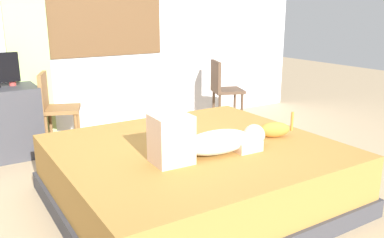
{
  "coord_description": "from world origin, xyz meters",
  "views": [
    {
      "loc": [
        -1.54,
        -2.36,
        1.51
      ],
      "look_at": [
        0.16,
        0.36,
        0.63
      ],
      "focal_mm": 37.73,
      "sensor_mm": 36.0,
      "label": 1
    }
  ],
  "objects_px": {
    "person_lying": "(206,140)",
    "chair_spare": "(223,87)",
    "chair_by_desk": "(54,105)",
    "cat": "(272,129)",
    "cup": "(12,82)",
    "bed": "(195,174)"
  },
  "relations": [
    {
      "from": "chair_by_desk",
      "to": "cat",
      "type": "bearing_deg",
      "value": -57.95
    },
    {
      "from": "bed",
      "to": "person_lying",
      "type": "distance_m",
      "value": 0.43
    },
    {
      "from": "bed",
      "to": "chair_spare",
      "type": "height_order",
      "value": "chair_spare"
    },
    {
      "from": "cat",
      "to": "chair_spare",
      "type": "xyz_separation_m",
      "value": [
        0.89,
        1.9,
        -0.04
      ]
    },
    {
      "from": "person_lying",
      "to": "chair_spare",
      "type": "relative_size",
      "value": 1.09
    },
    {
      "from": "bed",
      "to": "cat",
      "type": "xyz_separation_m",
      "value": [
        0.65,
        -0.17,
        0.31
      ]
    },
    {
      "from": "chair_spare",
      "to": "bed",
      "type": "bearing_deg",
      "value": -131.68
    },
    {
      "from": "cup",
      "to": "chair_spare",
      "type": "bearing_deg",
      "value": -5.65
    },
    {
      "from": "bed",
      "to": "chair_by_desk",
      "type": "bearing_deg",
      "value": 108.52
    },
    {
      "from": "cup",
      "to": "chair_spare",
      "type": "distance_m",
      "value": 2.55
    },
    {
      "from": "bed",
      "to": "cat",
      "type": "bearing_deg",
      "value": -15.01
    },
    {
      "from": "cup",
      "to": "bed",
      "type": "bearing_deg",
      "value": -63.33
    },
    {
      "from": "person_lying",
      "to": "chair_spare",
      "type": "height_order",
      "value": "chair_spare"
    },
    {
      "from": "cat",
      "to": "cup",
      "type": "xyz_separation_m",
      "value": [
        -1.64,
        2.15,
        0.23
      ]
    },
    {
      "from": "cat",
      "to": "chair_spare",
      "type": "height_order",
      "value": "chair_spare"
    },
    {
      "from": "cat",
      "to": "cup",
      "type": "relative_size",
      "value": 4.34
    },
    {
      "from": "cat",
      "to": "chair_spare",
      "type": "bearing_deg",
      "value": 64.95
    },
    {
      "from": "person_lying",
      "to": "chair_by_desk",
      "type": "bearing_deg",
      "value": 105.15
    },
    {
      "from": "chair_by_desk",
      "to": "person_lying",
      "type": "bearing_deg",
      "value": -74.85
    },
    {
      "from": "bed",
      "to": "cup",
      "type": "xyz_separation_m",
      "value": [
        -0.99,
        1.97,
        0.54
      ]
    },
    {
      "from": "chair_by_desk",
      "to": "chair_spare",
      "type": "xyz_separation_m",
      "value": [
        2.16,
        -0.13,
        0.0
      ]
    },
    {
      "from": "cat",
      "to": "cup",
      "type": "height_order",
      "value": "cup"
    }
  ]
}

